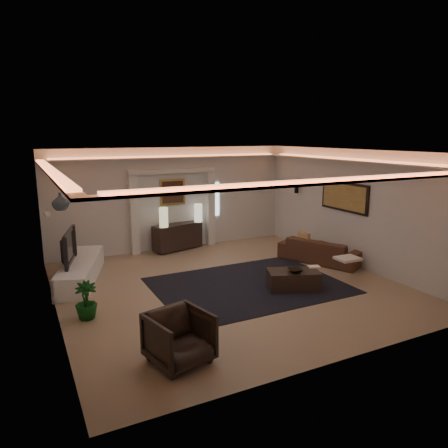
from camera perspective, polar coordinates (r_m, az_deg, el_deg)
name	(u,v)px	position (r m, az deg, el deg)	size (l,w,h in m)	color
floor	(228,286)	(9.24, 0.56, -8.43)	(7.00, 7.00, 0.00)	#9E8A67
ceiling	(228,152)	(8.66, 0.60, 9.86)	(7.00, 7.00, 0.00)	white
wall_back	(172,199)	(12.01, -7.08, 3.44)	(7.00, 7.00, 0.00)	silver
wall_front	(343,267)	(6.04, 16.02, -5.62)	(7.00, 7.00, 0.00)	silver
wall_left	(51,239)	(7.91, -22.60, -1.91)	(7.00, 7.00, 0.00)	silver
wall_right	(353,208)	(10.86, 17.25, 2.07)	(7.00, 7.00, 0.00)	silver
cove_soffit	(228,165)	(8.67, 0.60, 8.01)	(7.00, 7.00, 0.04)	silver
daylight_slit	(215,199)	(12.51, -1.20, 3.41)	(0.25, 0.03, 1.00)	white
area_rug	(248,285)	(9.25, 3.37, -8.38)	(4.00, 3.00, 0.01)	black
pilaster_left	(134,215)	(11.64, -12.21, 1.24)	(0.22, 0.20, 2.20)	silver
pilaster_right	(210,208)	(12.40, -1.87, 2.16)	(0.22, 0.20, 2.20)	silver
alcove_header	(173,171)	(11.82, -7.02, 7.21)	(2.52, 0.20, 0.12)	silver
painting_frame	(172,192)	(11.95, -7.06, 4.37)	(0.74, 0.04, 0.74)	tan
painting_canvas	(173,192)	(11.93, -7.02, 4.35)	(0.62, 0.02, 0.62)	#4C2D1E
art_panel_frame	(344,197)	(11.02, 16.15, 3.59)	(0.04, 1.64, 0.74)	black
art_panel_gold	(344,197)	(11.00, 16.05, 3.59)	(0.02, 1.50, 0.62)	tan
wall_sconce	(297,189)	(12.41, 9.90, 4.71)	(0.12, 0.12, 0.22)	black
wall_niche	(47,214)	(9.25, -23.01, 1.24)	(0.10, 0.55, 0.04)	silver
console	(178,236)	(11.99, -6.37, -1.67)	(1.44, 0.45, 0.72)	black
lamp_left	(164,215)	(11.49, -8.27, 1.19)	(0.24, 0.24, 0.54)	beige
lamp_right	(198,211)	(12.08, -3.54, 1.83)	(0.23, 0.23, 0.52)	beige
media_ledge	(81,271)	(10.02, -18.97, -6.08)	(0.65, 2.61, 0.49)	white
tv	(64,248)	(9.78, -21.06, -3.07)	(0.17, 1.28, 0.73)	black
figurine	(66,254)	(9.99, -20.83, -3.80)	(0.14, 0.14, 0.37)	black
ginger_jar	(60,202)	(9.49, -21.47, 2.87)	(0.35, 0.35, 0.37)	slate
plant	(86,301)	(7.95, -18.36, -9.93)	(0.38, 0.38, 0.68)	#0F4513
sofa	(320,250)	(11.10, 13.05, -3.53)	(0.82, 2.10, 0.61)	#4D2C20
throw_blanket	(348,259)	(9.68, 16.56, -4.55)	(0.51, 0.42, 0.06)	white
throw_pillow	(304,239)	(11.15, 10.90, -2.08)	(0.11, 0.37, 0.37)	tan
coffee_table	(293,280)	(9.11, 9.47, -7.53)	(1.07, 0.59, 0.40)	black
bowl	(295,270)	(8.95, 9.73, -6.25)	(0.31, 0.31, 0.08)	black
magazine	(314,267)	(9.35, 12.22, -5.70)	(0.25, 0.18, 0.03)	white
armchair	(179,338)	(6.24, -6.12, -15.23)	(0.81, 0.84, 0.76)	black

